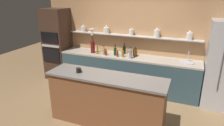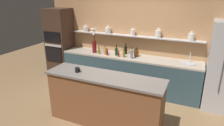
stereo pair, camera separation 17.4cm
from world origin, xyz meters
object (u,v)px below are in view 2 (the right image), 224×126
object	(u,v)px
flower_vase	(94,44)
bottle_oil_8	(99,51)
bottle_wine_9	(126,50)
bottle_wine_7	(116,51)
bottle_oil_5	(124,54)
bottle_sauce_4	(119,54)
bottle_spirit_0	(136,53)
bottle_sauce_2	(107,53)
coffee_mug	(77,70)
oven_tower	(60,44)
bottle_spirit_1	(132,54)
sink_fixture	(189,63)
bottle_sauce_10	(138,53)
bottle_spirit_6	(105,51)
bottle_sauce_3	(135,53)

from	to	relation	value
flower_vase	bottle_oil_8	bearing A→B (deg)	-20.80
bottle_wine_9	bottle_wine_7	bearing A→B (deg)	-128.32
bottle_oil_5	bottle_wine_9	distance (m)	0.30
flower_vase	bottle_wine_9	distance (m)	0.86
bottle_oil_5	bottle_wine_9	bearing A→B (deg)	101.87
bottle_sauce_4	bottle_spirit_0	bearing A→B (deg)	19.14
bottle_sauce_2	bottle_sauce_4	size ratio (longest dim) A/B	1.06
bottle_sauce_2	coffee_mug	bearing A→B (deg)	-86.52
flower_vase	bottle_sauce_4	bearing A→B (deg)	-6.41
bottle_sauce_2	bottle_spirit_0	bearing A→B (deg)	11.27
oven_tower	bottle_wine_9	size ratio (longest dim) A/B	7.06
bottle_spirit_1	bottle_wine_7	world-z (taller)	bottle_wine_7
oven_tower	sink_fixture	distance (m)	3.64
bottle_sauce_4	bottle_wine_9	size ratio (longest dim) A/B	0.56
bottle_oil_8	coffee_mug	bearing A→B (deg)	-77.33
bottle_spirit_0	coffee_mug	bearing A→B (deg)	-111.22
bottle_spirit_0	oven_tower	bearing A→B (deg)	179.93
flower_vase	bottle_spirit_1	bearing A→B (deg)	-4.92
oven_tower	bottle_sauce_10	distance (m)	2.37
oven_tower	bottle_sauce_2	world-z (taller)	oven_tower
bottle_sauce_4	bottle_wine_9	bearing A→B (deg)	76.47
bottle_wine_9	bottle_sauce_10	size ratio (longest dim) A/B	1.47
bottle_sauce_4	bottle_wine_7	xyz separation A→B (m)	(-0.10, 0.09, 0.04)
bottle_spirit_6	oven_tower	bearing A→B (deg)	176.00
bottle_sauce_3	coffee_mug	xyz separation A→B (m)	(-0.60, -1.73, 0.06)
oven_tower	flower_vase	size ratio (longest dim) A/B	3.05
bottle_sauce_4	oven_tower	bearing A→B (deg)	175.65
oven_tower	sink_fixture	size ratio (longest dim) A/B	6.82
bottle_spirit_0	bottle_sauce_2	world-z (taller)	bottle_spirit_0
bottle_sauce_3	bottle_spirit_6	world-z (taller)	bottle_spirit_6
bottle_sauce_4	bottle_oil_5	world-z (taller)	bottle_oil_5
flower_vase	sink_fixture	xyz separation A→B (m)	(2.43, 0.08, -0.21)
oven_tower	bottle_sauce_3	size ratio (longest dim) A/B	10.69
sink_fixture	bottle_wine_9	world-z (taller)	bottle_wine_9
flower_vase	bottle_sauce_10	world-z (taller)	flower_vase
bottle_sauce_3	bottle_spirit_6	bearing A→B (deg)	-167.78
bottle_spirit_0	bottle_sauce_10	size ratio (longest dim) A/B	1.27
sink_fixture	bottle_spirit_0	world-z (taller)	bottle_spirit_0
bottle_spirit_6	coffee_mug	xyz separation A→B (m)	(0.17, -1.56, 0.05)
oven_tower	bottle_spirit_0	distance (m)	2.37
bottle_sauce_10	coffee_mug	world-z (taller)	bottle_sauce_10
bottle_oil_8	bottle_sauce_10	bearing A→B (deg)	13.55
bottle_spirit_0	bottle_sauce_4	xyz separation A→B (m)	(-0.42, -0.15, -0.04)
bottle_sauce_2	bottle_sauce_4	distance (m)	0.32
flower_vase	bottle_oil_5	xyz separation A→B (m)	(0.88, -0.07, -0.15)
bottle_wine_7	bottle_wine_9	size ratio (longest dim) A/B	1.00
bottle_oil_8	bottle_wine_9	xyz separation A→B (m)	(0.65, 0.29, 0.02)
bottle_oil_8	bottle_sauce_3	bearing A→B (deg)	11.29
flower_vase	bottle_spirit_0	distance (m)	1.17
flower_vase	bottle_sauce_10	size ratio (longest dim) A/B	3.41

